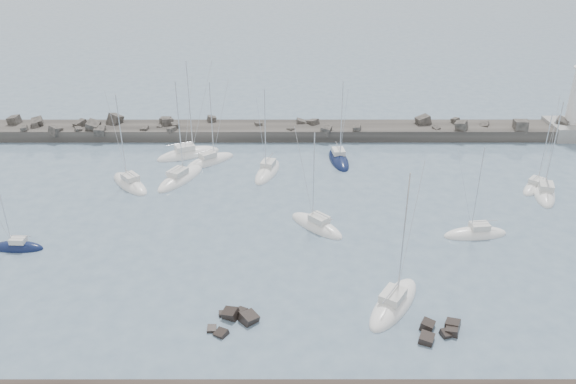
{
  "coord_description": "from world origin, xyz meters",
  "views": [
    {
      "loc": [
        0.88,
        -48.44,
        32.7
      ],
      "look_at": [
        0.9,
        12.0,
        2.65
      ],
      "focal_mm": 35.0,
      "sensor_mm": 36.0,
      "label": 1
    }
  ],
  "objects_px": {
    "sailboat_13": "(210,161)",
    "sailboat_7": "(394,304)",
    "sailboat_10": "(544,193)",
    "sailboat_4": "(188,155)",
    "sailboat_5": "(317,226)",
    "sailboat_12": "(535,187)",
    "sailboat_8": "(339,160)",
    "sailboat_1": "(130,184)",
    "sailboat_9": "(475,234)",
    "lighthouse": "(573,118)",
    "sailboat_3": "(180,179)",
    "sailboat_2": "(17,248)",
    "sailboat_6": "(267,172)"
  },
  "relations": [
    {
      "from": "sailboat_5",
      "to": "sailboat_1",
      "type": "bearing_deg",
      "value": 155.36
    },
    {
      "from": "sailboat_2",
      "to": "sailboat_8",
      "type": "relative_size",
      "value": 0.71
    },
    {
      "from": "sailboat_5",
      "to": "sailboat_13",
      "type": "height_order",
      "value": "sailboat_13"
    },
    {
      "from": "sailboat_9",
      "to": "lighthouse",
      "type": "bearing_deg",
      "value": 51.91
    },
    {
      "from": "sailboat_8",
      "to": "sailboat_13",
      "type": "xyz_separation_m",
      "value": [
        -18.88,
        -0.59,
        -0.0
      ]
    },
    {
      "from": "sailboat_8",
      "to": "sailboat_12",
      "type": "relative_size",
      "value": 1.2
    },
    {
      "from": "sailboat_1",
      "to": "sailboat_10",
      "type": "distance_m",
      "value": 54.54
    },
    {
      "from": "lighthouse",
      "to": "sailboat_3",
      "type": "relative_size",
      "value": 1.0
    },
    {
      "from": "lighthouse",
      "to": "sailboat_1",
      "type": "bearing_deg",
      "value": -164.55
    },
    {
      "from": "sailboat_5",
      "to": "sailboat_12",
      "type": "relative_size",
      "value": 1.15
    },
    {
      "from": "sailboat_9",
      "to": "sailboat_10",
      "type": "relative_size",
      "value": 0.88
    },
    {
      "from": "sailboat_1",
      "to": "sailboat_7",
      "type": "relative_size",
      "value": 0.93
    },
    {
      "from": "sailboat_2",
      "to": "sailboat_6",
      "type": "bearing_deg",
      "value": 36.73
    },
    {
      "from": "sailboat_9",
      "to": "sailboat_13",
      "type": "distance_m",
      "value": 38.72
    },
    {
      "from": "sailboat_1",
      "to": "sailboat_12",
      "type": "relative_size",
      "value": 1.23
    },
    {
      "from": "sailboat_5",
      "to": "sailboat_9",
      "type": "distance_m",
      "value": 18.01
    },
    {
      "from": "sailboat_12",
      "to": "sailboat_13",
      "type": "distance_m",
      "value": 45.12
    },
    {
      "from": "sailboat_8",
      "to": "lighthouse",
      "type": "bearing_deg",
      "value": 14.92
    },
    {
      "from": "sailboat_6",
      "to": "sailboat_13",
      "type": "bearing_deg",
      "value": 155.9
    },
    {
      "from": "sailboat_4",
      "to": "sailboat_10",
      "type": "distance_m",
      "value": 49.99
    },
    {
      "from": "sailboat_2",
      "to": "sailboat_10",
      "type": "distance_m",
      "value": 64.07
    },
    {
      "from": "sailboat_12",
      "to": "sailboat_9",
      "type": "bearing_deg",
      "value": -133.38
    },
    {
      "from": "sailboat_12",
      "to": "sailboat_13",
      "type": "xyz_separation_m",
      "value": [
        -44.32,
        8.47,
        0.01
      ]
    },
    {
      "from": "sailboat_10",
      "to": "sailboat_3",
      "type": "bearing_deg",
      "value": 174.69
    },
    {
      "from": "sailboat_7",
      "to": "sailboat_10",
      "type": "relative_size",
      "value": 1.08
    },
    {
      "from": "sailboat_8",
      "to": "sailboat_9",
      "type": "xyz_separation_m",
      "value": [
        13.75,
        -21.43,
        -0.01
      ]
    },
    {
      "from": "sailboat_4",
      "to": "sailboat_7",
      "type": "relative_size",
      "value": 1.07
    },
    {
      "from": "lighthouse",
      "to": "sailboat_1",
      "type": "distance_m",
      "value": 69.91
    },
    {
      "from": "sailboat_3",
      "to": "sailboat_10",
      "type": "bearing_deg",
      "value": -5.31
    },
    {
      "from": "sailboat_12",
      "to": "sailboat_6",
      "type": "bearing_deg",
      "value": 172.58
    },
    {
      "from": "lighthouse",
      "to": "sailboat_3",
      "type": "distance_m",
      "value": 63.23
    },
    {
      "from": "lighthouse",
      "to": "sailboat_1",
      "type": "height_order",
      "value": "lighthouse"
    },
    {
      "from": "sailboat_13",
      "to": "sailboat_3",
      "type": "bearing_deg",
      "value": -118.91
    },
    {
      "from": "sailboat_7",
      "to": "sailboat_6",
      "type": "bearing_deg",
      "value": 113.11
    },
    {
      "from": "sailboat_1",
      "to": "sailboat_12",
      "type": "height_order",
      "value": "sailboat_1"
    },
    {
      "from": "sailboat_6",
      "to": "sailboat_7",
      "type": "relative_size",
      "value": 0.92
    },
    {
      "from": "sailboat_1",
      "to": "sailboat_3",
      "type": "distance_m",
      "value": 6.68
    },
    {
      "from": "sailboat_3",
      "to": "sailboat_7",
      "type": "distance_m",
      "value": 36.86
    },
    {
      "from": "sailboat_5",
      "to": "sailboat_12",
      "type": "bearing_deg",
      "value": 19.56
    },
    {
      "from": "sailboat_10",
      "to": "sailboat_4",
      "type": "bearing_deg",
      "value": 164.88
    },
    {
      "from": "sailboat_7",
      "to": "lighthouse",
      "type": "bearing_deg",
      "value": 50.77
    },
    {
      "from": "sailboat_12",
      "to": "sailboat_13",
      "type": "bearing_deg",
      "value": 169.18
    },
    {
      "from": "sailboat_3",
      "to": "sailboat_10",
      "type": "distance_m",
      "value": 48.2
    },
    {
      "from": "sailboat_3",
      "to": "sailboat_5",
      "type": "distance_m",
      "value": 22.21
    },
    {
      "from": "sailboat_13",
      "to": "sailboat_7",
      "type": "bearing_deg",
      "value": -57.71
    },
    {
      "from": "lighthouse",
      "to": "sailboat_5",
      "type": "distance_m",
      "value": 52.25
    },
    {
      "from": "sailboat_4",
      "to": "sailboat_2",
      "type": "bearing_deg",
      "value": -118.93
    },
    {
      "from": "sailboat_7",
      "to": "sailboat_13",
      "type": "bearing_deg",
      "value": 122.29
    },
    {
      "from": "sailboat_8",
      "to": "sailboat_10",
      "type": "distance_m",
      "value": 28.05
    },
    {
      "from": "sailboat_12",
      "to": "sailboat_8",
      "type": "bearing_deg",
      "value": 160.4
    }
  ]
}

